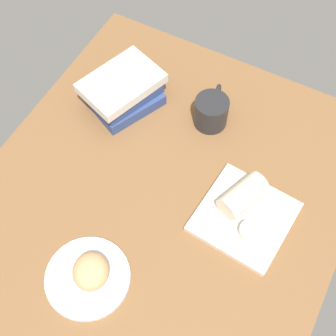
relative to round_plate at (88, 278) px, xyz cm
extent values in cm
cube|color=brown|center=(23.19, -4.60, -2.70)|extent=(110.00, 90.00, 4.00)
cylinder|color=white|center=(0.00, 0.00, 0.00)|extent=(19.67, 19.67, 1.40)
ellipsoid|color=tan|center=(0.82, -0.94, 3.81)|extent=(11.93, 11.63, 6.22)
cube|color=silver|center=(30.90, -25.66, 0.10)|extent=(23.37, 23.37, 1.60)
cylinder|color=silver|center=(26.98, -28.55, 2.29)|extent=(5.32, 5.32, 2.78)
cylinder|color=#BC6031|center=(26.98, -28.55, 3.38)|extent=(4.37, 4.37, 0.40)
cylinder|color=beige|center=(34.03, -23.36, 4.04)|extent=(13.48, 10.20, 6.29)
cube|color=#33477F|center=(47.94, 18.05, 1.07)|extent=(22.37, 20.13, 3.53)
cube|color=#33477F|center=(48.31, 18.94, 4.40)|extent=(22.18, 19.48, 3.15)
cube|color=silver|center=(48.29, 19.12, 7.43)|extent=(24.76, 20.82, 2.90)
cylinder|color=#262628|center=(53.57, -5.61, 3.63)|extent=(9.26, 9.26, 8.65)
cylinder|color=#976B45|center=(53.57, -5.61, 7.35)|extent=(7.59, 7.59, 0.40)
torus|color=#262628|center=(59.50, -4.38, 3.63)|extent=(6.50, 2.47, 6.39)
camera|label=1|loc=(-20.92, -31.96, 106.94)|focal=50.93mm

